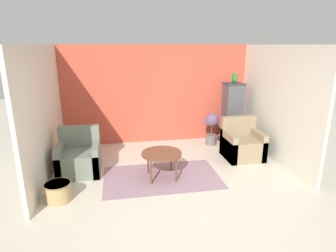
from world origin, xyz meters
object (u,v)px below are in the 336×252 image
coffee_table (162,155)px  armchair_left (79,158)px  potted_plant (212,125)px  wicker_basket (58,191)px  birdcage (232,114)px  armchair_right (242,145)px  parrot (234,78)px

coffee_table → armchair_left: bearing=161.5°
coffee_table → potted_plant: (1.49, 1.58, 0.04)m
potted_plant → wicker_basket: (-3.24, -2.07, -0.34)m
coffee_table → birdcage: size_ratio=0.49×
armchair_right → parrot: 1.67m
parrot → armchair_right: bearing=-98.7°
coffee_table → potted_plant: potted_plant is taller
potted_plant → coffee_table: bearing=-133.5°
armchair_left → coffee_table: bearing=-18.5°
armchair_left → wicker_basket: 1.04m
parrot → potted_plant: (-0.55, -0.08, -1.12)m
armchair_left → birdcage: 3.78m
armchair_right → parrot: size_ratio=3.41×
wicker_basket → birdcage: bearing=29.6°
coffee_table → armchair_right: armchair_right is taller
armchair_right → armchair_left: bearing=-177.4°
armchair_left → armchair_right: 3.42m
coffee_table → wicker_basket: size_ratio=1.80×
coffee_table → birdcage: 2.65m
wicker_basket → coffee_table: bearing=16.0°
armchair_right → birdcage: size_ratio=0.58×
coffee_table → potted_plant: size_ratio=0.91×
armchair_left → parrot: 3.98m
armchair_right → wicker_basket: (-3.63, -1.16, -0.13)m
parrot → wicker_basket: parrot is taller
wicker_basket → parrot: bearing=29.7°
coffee_table → armchair_left: armchair_left is taller
birdcage → potted_plant: size_ratio=1.86×
parrot → potted_plant: size_ratio=0.31×
parrot → wicker_basket: 4.59m
armchair_right → birdcage: (0.15, 0.99, 0.44)m
parrot → potted_plant: 1.25m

